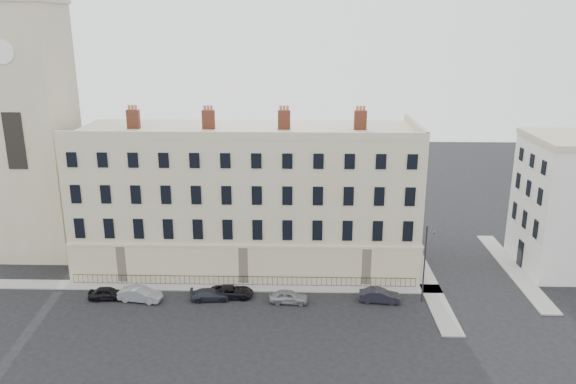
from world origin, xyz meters
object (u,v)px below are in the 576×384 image
Objects in this scene: car_c at (210,295)px; car_e at (289,297)px; car_d at (232,292)px; car_b at (140,294)px; car_a at (108,293)px; streetlamp at (425,261)px; car_f at (380,296)px.

car_c is 1.03× the size of car_e.
car_d is at bearing -78.33° from car_c.
car_d is 5.70m from car_e.
car_b is 1.12× the size of car_e.
car_a is 0.96× the size of car_c.
car_a is 9.94m from car_c.
car_e is 0.48× the size of streetlamp.
car_e reaches higher than car_c.
car_e is (17.58, -0.27, 0.01)m from car_a.
car_c is 2.12m from car_d.
car_a is at bearing 93.13° from car_e.
car_e is (7.63, -0.39, 0.08)m from car_c.
streetlamp is at bearing -92.76° from car_d.
car_f is at bearing -93.80° from car_d.
car_d is at bearing -164.90° from streetlamp.
car_e is 8.74m from car_f.
streetlamp reaches higher than car_e.
car_c is at bearing 95.56° from car_f.
car_a is 0.98× the size of car_e.
car_f is at bearing -95.68° from car_c.
car_d is at bearing 93.03° from car_f.
car_b is at bearing 87.48° from car_c.
car_f is at bearing -83.39° from car_e.
car_b is 23.09m from car_f.
car_d is (11.97, 0.75, -0.04)m from car_a.
car_a is at bearing 84.94° from car_c.
car_b is 14.36m from car_e.
streetlamp is at bearing -95.25° from car_c.
car_d is (8.75, 1.01, -0.10)m from car_b.
car_b is 1.06× the size of car_f.
car_a is 30.64m from streetlamp.
car_d is (2.02, 0.63, 0.03)m from car_c.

